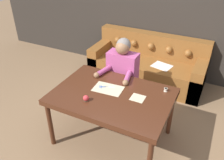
{
  "coord_description": "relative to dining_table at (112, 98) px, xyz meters",
  "views": [
    {
      "loc": [
        0.93,
        -2.15,
        2.43
      ],
      "look_at": [
        -0.22,
        0.16,
        0.84
      ],
      "focal_mm": 38.0,
      "sensor_mm": 36.0,
      "label": 1
    }
  ],
  "objects": [
    {
      "name": "dining_table",
      "position": [
        0.0,
        0.0,
        0.0
      ],
      "size": [
        1.46,
        1.01,
        0.74
      ],
      "color": "#472314",
      "rests_on": "ground_plane"
    },
    {
      "name": "ground_plane",
      "position": [
        0.15,
        -0.01,
        -0.68
      ],
      "size": [
        16.0,
        16.0,
        0.0
      ],
      "primitive_type": "plane",
      "color": "#846647"
    },
    {
      "name": "thread_spool",
      "position": [
        0.57,
        0.35,
        0.09
      ],
      "size": [
        0.04,
        0.04,
        0.05
      ],
      "color": "beige",
      "rests_on": "dining_table"
    },
    {
      "name": "scissors",
      "position": [
        -0.17,
        0.09,
        0.07
      ],
      "size": [
        0.21,
        0.14,
        0.01
      ],
      "color": "silver",
      "rests_on": "dining_table"
    },
    {
      "name": "wall_back",
      "position": [
        0.15,
        2.12,
        0.62
      ],
      "size": [
        8.0,
        0.06,
        2.6
      ],
      "color": "#2D2823",
      "rests_on": "ground_plane"
    },
    {
      "name": "pin_cushion",
      "position": [
        -0.22,
        -0.26,
        0.1
      ],
      "size": [
        0.07,
        0.07,
        0.07
      ],
      "color": "#4C3828",
      "rests_on": "dining_table"
    },
    {
      "name": "pattern_paper_offcut",
      "position": [
        0.31,
        0.06,
        0.07
      ],
      "size": [
        0.17,
        0.16,
        0.0
      ],
      "color": "beige",
      "rests_on": "dining_table"
    },
    {
      "name": "person",
      "position": [
        -0.16,
        0.65,
        -0.05
      ],
      "size": [
        0.52,
        0.57,
        1.21
      ],
      "color": "#33281E",
      "rests_on": "ground_plane"
    },
    {
      "name": "pattern_paper_main",
      "position": [
        -0.1,
        0.08,
        0.07
      ],
      "size": [
        0.39,
        0.27,
        0.0
      ],
      "color": "beige",
      "rests_on": "dining_table"
    },
    {
      "name": "couch",
      "position": [
        -0.1,
        1.71,
        -0.37
      ],
      "size": [
        2.11,
        0.82,
        0.86
      ],
      "color": "brown",
      "rests_on": "ground_plane"
    }
  ]
}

